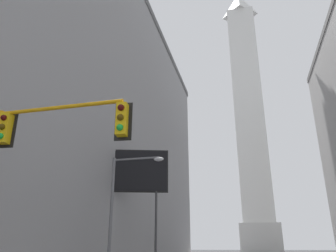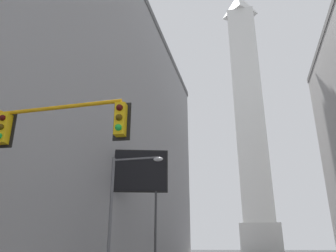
{
  "view_description": "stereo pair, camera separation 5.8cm",
  "coord_description": "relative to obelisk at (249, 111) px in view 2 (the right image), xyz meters",
  "views": [
    {
      "loc": [
        -1.51,
        -2.21,
        1.61
      ],
      "look_at": [
        -13.44,
        45.89,
        19.95
      ],
      "focal_mm": 35.0,
      "sensor_mm": 36.0,
      "label": 1
    },
    {
      "loc": [
        -1.45,
        -2.19,
        1.61
      ],
      "look_at": [
        -13.44,
        45.89,
        19.95
      ],
      "focal_mm": 35.0,
      "sensor_mm": 36.0,
      "label": 2
    }
  ],
  "objects": [
    {
      "name": "billboard_sign",
      "position": [
        -10.42,
        -55.89,
        -27.28
      ],
      "size": [
        5.38,
        1.84,
        9.05
      ],
      "color": "#3F3F42",
      "rests_on": "ground_plane"
    },
    {
      "name": "street_lamp",
      "position": [
        -9.42,
        -60.61,
        -29.84
      ],
      "size": [
        3.48,
        0.36,
        7.16
      ],
      "color": "slate",
      "rests_on": "ground_plane"
    },
    {
      "name": "building_left",
      "position": [
        -23.64,
        -49.01,
        -19.26
      ],
      "size": [
        23.9,
        52.39,
        30.2
      ],
      "color": "#9E9EA0",
      "rests_on": "ground_plane"
    },
    {
      "name": "traffic_light_near_left",
      "position": [
        -8.39,
        -71.02,
        -29.59
      ],
      "size": [
        5.19,
        0.52,
        6.26
      ],
      "color": "orange",
      "rests_on": "ground_plane"
    },
    {
      "name": "obelisk",
      "position": [
        0.0,
        0.0,
        0.0
      ],
      "size": [
        8.86,
        8.86,
        71.91
      ],
      "color": "silver",
      "rests_on": "ground_plane"
    }
  ]
}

